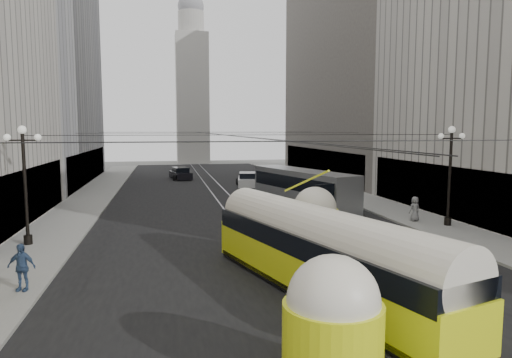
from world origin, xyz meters
name	(u,v)px	position (x,y,z in m)	size (l,w,h in m)	color
road	(225,200)	(0.00, 32.50, 0.00)	(20.00, 85.00, 0.02)	black
sidewalk_left	(92,197)	(-12.00, 36.00, 0.07)	(4.00, 72.00, 0.15)	gray
sidewalk_right	(336,190)	(12.00, 36.00, 0.07)	(4.00, 72.00, 0.15)	gray
rail_left	(217,200)	(-0.75, 32.50, 0.00)	(0.12, 85.00, 0.04)	gray
rail_right	(233,199)	(0.75, 32.50, 0.00)	(0.12, 85.00, 0.04)	gray
building_left_far	(29,57)	(-19.99, 48.00, 14.31)	(12.60, 28.60, 28.60)	#999999
building_right_far	(363,51)	(20.00, 48.00, 16.31)	(12.60, 32.60, 32.60)	#514C47
distant_tower	(192,83)	(0.00, 80.00, 14.97)	(6.00, 6.00, 31.36)	#B2AFA8
lamppost_left_mid	(25,178)	(-12.60, 18.00, 3.74)	(1.86, 0.44, 6.37)	black
lamppost_right_mid	(450,170)	(12.60, 18.00, 3.74)	(1.86, 0.44, 6.37)	black
catenary	(228,134)	(0.12, 31.49, 5.88)	(25.00, 72.00, 0.23)	black
streetcar	(320,252)	(0.50, 8.19, 1.66)	(6.19, 14.96, 3.40)	#E0EC14
city_bus	(303,187)	(5.75, 27.49, 1.65)	(5.84, 12.30, 3.02)	#97999C
sedan_white_far	(247,180)	(3.70, 41.67, 0.70)	(2.84, 5.17, 1.55)	white
sedan_dark_far	(181,174)	(-3.37, 50.66, 0.68)	(2.87, 5.05, 1.50)	black
pedestrian_crossing_b	(396,312)	(1.52, 4.18, 0.83)	(0.80, 0.63, 1.65)	#B6B4AA
pedestrian_sidewalk_right	(415,209)	(11.24, 19.68, 0.98)	(0.81, 0.50, 1.66)	slate
pedestrian_sidewalk_left	(21,267)	(-10.75, 10.41, 1.07)	(1.08, 0.61, 1.84)	#334C71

